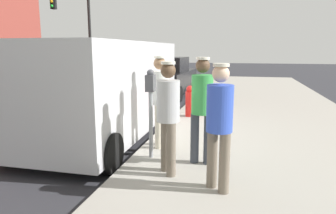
{
  "coord_description": "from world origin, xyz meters",
  "views": [
    {
      "loc": [
        2.82,
        -5.53,
        2.0
      ],
      "look_at": [
        1.65,
        -0.65,
        1.05
      ],
      "focal_mm": 32.91,
      "sensor_mm": 36.0,
      "label": 1
    }
  ],
  "objects_px": {
    "fire_hydrant": "(190,101)",
    "parked_sedan_ahead": "(167,78)",
    "parked_van": "(107,87)",
    "pedestrian_in_blue": "(219,120)",
    "pedestrian_in_white": "(160,96)",
    "traffic_light_corner": "(76,22)",
    "pedestrian_in_gray": "(168,111)",
    "parking_meter_near": "(151,99)",
    "pedestrian_in_green": "(202,104)"
  },
  "relations": [
    {
      "from": "fire_hydrant",
      "to": "parked_sedan_ahead",
      "type": "bearing_deg",
      "value": 110.49
    },
    {
      "from": "parked_van",
      "to": "pedestrian_in_blue",
      "type": "bearing_deg",
      "value": -43.45
    },
    {
      "from": "parked_van",
      "to": "fire_hydrant",
      "type": "xyz_separation_m",
      "value": [
        1.6,
        1.85,
        -0.59
      ]
    },
    {
      "from": "parked_sedan_ahead",
      "to": "pedestrian_in_white",
      "type": "bearing_deg",
      "value": -77.48
    },
    {
      "from": "pedestrian_in_white",
      "to": "fire_hydrant",
      "type": "relative_size",
      "value": 2.0
    },
    {
      "from": "parked_van",
      "to": "traffic_light_corner",
      "type": "relative_size",
      "value": 1.0
    },
    {
      "from": "pedestrian_in_white",
      "to": "pedestrian_in_gray",
      "type": "height_order",
      "value": "pedestrian_in_white"
    },
    {
      "from": "pedestrian_in_blue",
      "to": "parked_van",
      "type": "relative_size",
      "value": 0.32
    },
    {
      "from": "parking_meter_near",
      "to": "traffic_light_corner",
      "type": "relative_size",
      "value": 0.29
    },
    {
      "from": "parking_meter_near",
      "to": "pedestrian_in_blue",
      "type": "xyz_separation_m",
      "value": [
        1.22,
        -1.0,
        -0.07
      ]
    },
    {
      "from": "parked_van",
      "to": "parked_sedan_ahead",
      "type": "relative_size",
      "value": 1.17
    },
    {
      "from": "pedestrian_in_blue",
      "to": "parked_van",
      "type": "bearing_deg",
      "value": 136.55
    },
    {
      "from": "traffic_light_corner",
      "to": "fire_hydrant",
      "type": "bearing_deg",
      "value": -45.37
    },
    {
      "from": "parked_sedan_ahead",
      "to": "traffic_light_corner",
      "type": "distance_m",
      "value": 7.5
    },
    {
      "from": "parked_sedan_ahead",
      "to": "pedestrian_in_gray",
      "type": "bearing_deg",
      "value": -76.36
    },
    {
      "from": "pedestrian_in_white",
      "to": "fire_hydrant",
      "type": "xyz_separation_m",
      "value": [
        0.11,
        2.81,
        -0.57
      ]
    },
    {
      "from": "parked_sedan_ahead",
      "to": "traffic_light_corner",
      "type": "relative_size",
      "value": 0.85
    },
    {
      "from": "pedestrian_in_white",
      "to": "pedestrian_in_green",
      "type": "relative_size",
      "value": 1.0
    },
    {
      "from": "pedestrian_in_green",
      "to": "fire_hydrant",
      "type": "height_order",
      "value": "pedestrian_in_green"
    },
    {
      "from": "fire_hydrant",
      "to": "pedestrian_in_blue",
      "type": "bearing_deg",
      "value": -75.83
    },
    {
      "from": "pedestrian_in_green",
      "to": "pedestrian_in_gray",
      "type": "height_order",
      "value": "pedestrian_in_green"
    },
    {
      "from": "pedestrian_in_blue",
      "to": "traffic_light_corner",
      "type": "relative_size",
      "value": 0.32
    },
    {
      "from": "pedestrian_in_green",
      "to": "pedestrian_in_gray",
      "type": "xyz_separation_m",
      "value": [
        -0.43,
        -0.54,
        -0.03
      ]
    },
    {
      "from": "parked_sedan_ahead",
      "to": "traffic_light_corner",
      "type": "height_order",
      "value": "traffic_light_corner"
    },
    {
      "from": "pedestrian_in_white",
      "to": "parked_sedan_ahead",
      "type": "distance_m",
      "value": 7.81
    },
    {
      "from": "parking_meter_near",
      "to": "pedestrian_in_green",
      "type": "distance_m",
      "value": 0.88
    },
    {
      "from": "traffic_light_corner",
      "to": "fire_hydrant",
      "type": "height_order",
      "value": "traffic_light_corner"
    },
    {
      "from": "pedestrian_in_blue",
      "to": "pedestrian_in_white",
      "type": "bearing_deg",
      "value": 127.14
    },
    {
      "from": "pedestrian_in_blue",
      "to": "parked_sedan_ahead",
      "type": "relative_size",
      "value": 0.38
    },
    {
      "from": "parked_sedan_ahead",
      "to": "pedestrian_in_green",
      "type": "bearing_deg",
      "value": -72.8
    },
    {
      "from": "parked_sedan_ahead",
      "to": "parking_meter_near",
      "type": "bearing_deg",
      "value": -78.35
    },
    {
      "from": "fire_hydrant",
      "to": "pedestrian_in_white",
      "type": "bearing_deg",
      "value": -92.16
    },
    {
      "from": "pedestrian_in_blue",
      "to": "fire_hydrant",
      "type": "height_order",
      "value": "pedestrian_in_blue"
    },
    {
      "from": "parked_sedan_ahead",
      "to": "fire_hydrant",
      "type": "distance_m",
      "value": 5.13
    },
    {
      "from": "parking_meter_near",
      "to": "traffic_light_corner",
      "type": "bearing_deg",
      "value": 124.38
    },
    {
      "from": "pedestrian_in_gray",
      "to": "parked_van",
      "type": "relative_size",
      "value": 0.32
    },
    {
      "from": "parking_meter_near",
      "to": "fire_hydrant",
      "type": "height_order",
      "value": "parking_meter_near"
    },
    {
      "from": "pedestrian_in_blue",
      "to": "pedestrian_in_green",
      "type": "xyz_separation_m",
      "value": [
        -0.34,
        0.92,
        0.03
      ]
    },
    {
      "from": "pedestrian_in_gray",
      "to": "parking_meter_near",
      "type": "bearing_deg",
      "value": 126.38
    },
    {
      "from": "pedestrian_in_white",
      "to": "pedestrian_in_gray",
      "type": "relative_size",
      "value": 1.03
    },
    {
      "from": "pedestrian_in_white",
      "to": "fire_hydrant",
      "type": "distance_m",
      "value": 2.87
    },
    {
      "from": "traffic_light_corner",
      "to": "pedestrian_in_green",
      "type": "bearing_deg",
      "value": -52.92
    },
    {
      "from": "pedestrian_in_white",
      "to": "pedestrian_in_gray",
      "type": "xyz_separation_m",
      "value": [
        0.45,
        -1.22,
        -0.03
      ]
    },
    {
      "from": "parking_meter_near",
      "to": "parked_sedan_ahead",
      "type": "xyz_separation_m",
      "value": [
        -1.7,
        8.23,
        -0.43
      ]
    },
    {
      "from": "pedestrian_in_white",
      "to": "parked_sedan_ahead",
      "type": "bearing_deg",
      "value": 102.52
    },
    {
      "from": "pedestrian_in_blue",
      "to": "parked_sedan_ahead",
      "type": "bearing_deg",
      "value": 107.52
    },
    {
      "from": "pedestrian_in_white",
      "to": "pedestrian_in_blue",
      "type": "relative_size",
      "value": 1.03
    },
    {
      "from": "parking_meter_near",
      "to": "pedestrian_in_blue",
      "type": "distance_m",
      "value": 1.57
    },
    {
      "from": "parked_van",
      "to": "pedestrian_in_gray",
      "type": "bearing_deg",
      "value": -48.29
    },
    {
      "from": "parking_meter_near",
      "to": "parked_sedan_ahead",
      "type": "height_order",
      "value": "parking_meter_near"
    }
  ]
}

